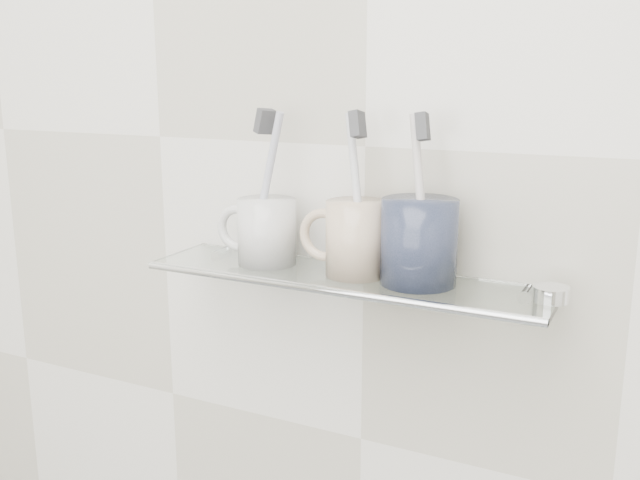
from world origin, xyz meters
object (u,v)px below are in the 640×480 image
Objects in this scene: shelf_glass at (344,278)px; mug_right at (419,242)px; mug_left at (267,231)px; mug_center at (356,239)px.

shelf_glass is 0.11m from mug_right.
mug_left is 0.84× the size of mug_right.
shelf_glass is 0.05m from mug_center.
mug_right is (0.08, 0.00, 0.00)m from mug_center.
mug_center is 0.92× the size of mug_right.
mug_left is at bearing 177.40° from shelf_glass.
mug_left is (-0.11, 0.00, 0.05)m from shelf_glass.
mug_left is 0.20m from mug_right.
mug_center is 0.08m from mug_right.
mug_right is (0.09, 0.00, 0.05)m from shelf_glass.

